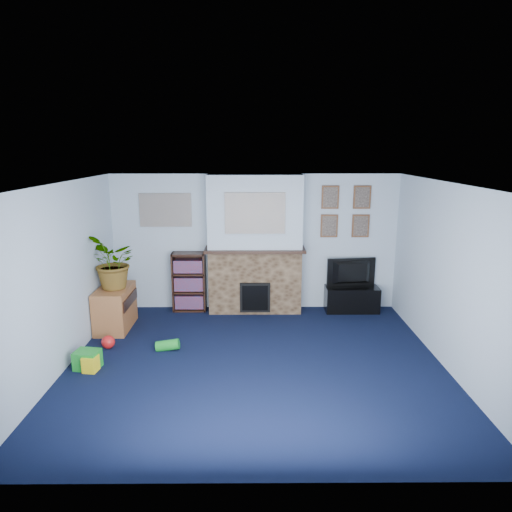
{
  "coord_description": "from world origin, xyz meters",
  "views": [
    {
      "loc": [
        -0.03,
        -5.63,
        2.83
      ],
      "look_at": [
        0.01,
        0.85,
        1.29
      ],
      "focal_mm": 32.0,
      "sensor_mm": 36.0,
      "label": 1
    }
  ],
  "objects_px": {
    "bookshelf": "(189,283)",
    "sideboard": "(115,307)",
    "tv_stand": "(352,299)",
    "television": "(353,273)"
  },
  "relations": [
    {
      "from": "television",
      "to": "bookshelf",
      "type": "bearing_deg",
      "value": -8.27
    },
    {
      "from": "tv_stand",
      "to": "bookshelf",
      "type": "bearing_deg",
      "value": 178.48
    },
    {
      "from": "bookshelf",
      "to": "sideboard",
      "type": "bearing_deg",
      "value": -142.18
    },
    {
      "from": "sideboard",
      "to": "tv_stand",
      "type": "bearing_deg",
      "value": 10.88
    },
    {
      "from": "bookshelf",
      "to": "television",
      "type": "bearing_deg",
      "value": -1.12
    },
    {
      "from": "television",
      "to": "tv_stand",
      "type": "bearing_deg",
      "value": 82.85
    },
    {
      "from": "television",
      "to": "sideboard",
      "type": "xyz_separation_m",
      "value": [
        -3.95,
        -0.78,
        -0.34
      ]
    },
    {
      "from": "tv_stand",
      "to": "sideboard",
      "type": "relative_size",
      "value": 1.07
    },
    {
      "from": "bookshelf",
      "to": "sideboard",
      "type": "distance_m",
      "value": 1.37
    },
    {
      "from": "tv_stand",
      "to": "sideboard",
      "type": "distance_m",
      "value": 4.03
    }
  ]
}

